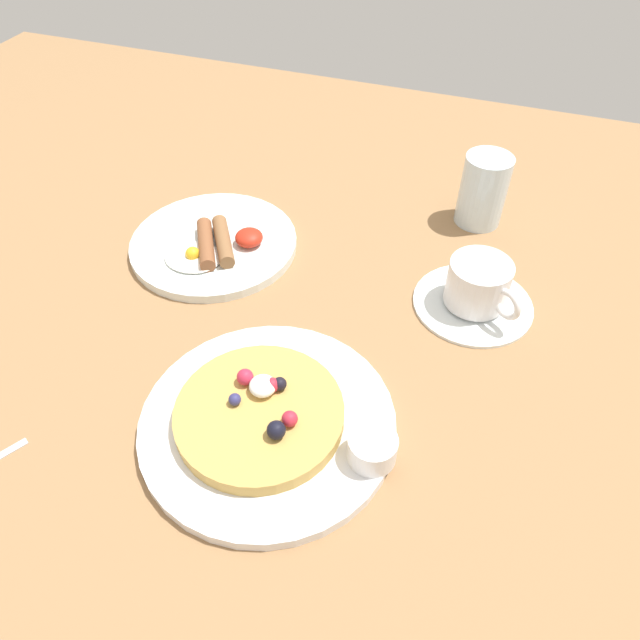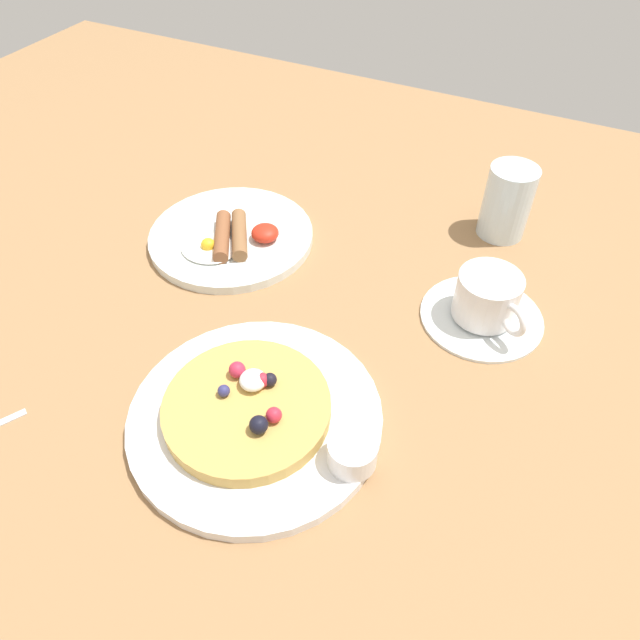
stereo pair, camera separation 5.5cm
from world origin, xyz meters
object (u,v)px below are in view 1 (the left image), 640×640
Objects in this scene: breakfast_plate at (214,243)px; coffee_saucer at (473,303)px; pancake_plate at (268,422)px; water_glass at (483,190)px; syrup_ramekin at (372,448)px; coffee_cup at (479,283)px.

breakfast_plate is 36.07cm from coffee_saucer.
coffee_saucer is (36.07, 0.44, -0.23)cm from breakfast_plate.
pancake_plate is 31.37cm from breakfast_plate.
pancake_plate is 1.15× the size of breakfast_plate.
water_glass reaches higher than coffee_saucer.
syrup_ramekin is 0.47× the size of water_glass.
pancake_plate is 46.43cm from water_glass.
coffee_saucer is at bearing -82.58° from water_glass.
coffee_cup reaches higher than breakfast_plate.
coffee_cup is (0.13, -0.10, 3.42)cm from coffee_saucer.
coffee_saucer is (5.83, 26.15, -2.48)cm from syrup_ramekin.
pancake_plate is at bearing -108.60° from water_glass.
syrup_ramekin is 0.21× the size of breakfast_plate.
coffee_cup is at bearing -82.21° from water_glass.
coffee_cup is (17.27, 25.34, 3.16)cm from pancake_plate.
syrup_ramekin is 26.91cm from coffee_saucer.
water_glass reaches higher than pancake_plate.
coffee_cup reaches higher than syrup_ramekin.
syrup_ramekin is 39.76cm from breakfast_plate.
water_glass reaches higher than syrup_ramekin.
coffee_cup is at bearing -38.16° from coffee_saucer.
pancake_plate is at bearing -123.95° from coffee_saucer.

